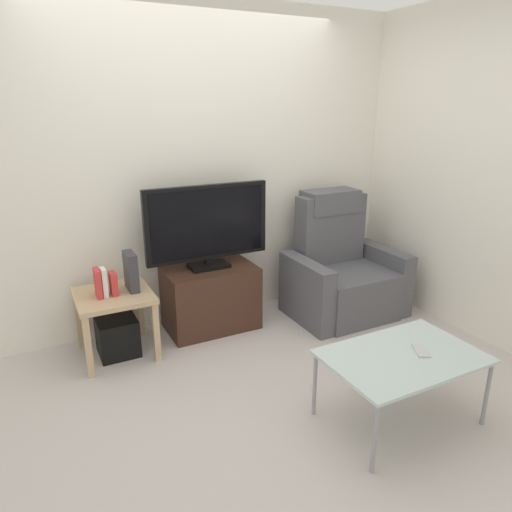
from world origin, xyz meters
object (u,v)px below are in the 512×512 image
book_leftmost (98,283)px  game_console (131,271)px  tv_stand (211,298)px  cell_phone (421,351)px  side_table (114,303)px  book_middle (104,282)px  coffee_table (403,359)px  television (208,225)px  recliner_armchair (341,272)px  book_rightmost (113,283)px  subwoofer_box (117,336)px

book_leftmost → game_console: size_ratio=0.73×
tv_stand → cell_phone: size_ratio=4.96×
side_table → book_middle: size_ratio=2.60×
side_table → coffee_table: 2.05m
television → recliner_armchair: size_ratio=0.95×
tv_stand → recliner_armchair: recliner_armchair is taller
book_rightmost → book_leftmost: bearing=180.0°
book_leftmost → cell_phone: (1.56, -1.56, -0.16)m
subwoofer_box → book_leftmost: (-0.10, -0.02, 0.46)m
television → book_middle: size_ratio=4.94×
television → book_middle: (-0.86, -0.13, -0.29)m
side_table → coffee_table: size_ratio=0.60×
book_middle → cell_phone: size_ratio=1.38×
side_table → book_rightmost: 0.17m
recliner_armchair → book_leftmost: (-2.07, 0.12, 0.23)m
tv_stand → book_leftmost: (-0.90, -0.11, 0.33)m
book_middle → cell_phone: (1.51, -1.56, -0.16)m
tv_stand → coffee_table: 1.74m
book_leftmost → coffee_table: size_ratio=0.23×
book_middle → book_rightmost: 0.07m
recliner_armchair → game_console: recliner_armchair is taller
side_table → coffee_table: side_table is taller
television → book_rightmost: bearing=-170.9°
subwoofer_box → book_leftmost: 0.47m
television → side_table: (-0.80, -0.11, -0.48)m
book_middle → book_rightmost: bearing=0.0°
coffee_table → side_table: bearing=130.5°
tv_stand → recliner_armchair: (1.17, -0.22, 0.10)m
cell_phone → recliner_armchair: bearing=98.4°
recliner_armchair → coffee_table: size_ratio=1.20×
book_leftmost → book_middle: 0.04m
tv_stand → book_rightmost: (-0.79, -0.11, 0.31)m
tv_stand → television: television is taller
tv_stand → book_middle: 0.92m
side_table → subwoofer_box: side_table is taller
side_table → television: bearing=7.6°
subwoofer_box → game_console: game_console is taller
side_table → subwoofer_box: bearing=-135.0°
game_console → cell_phone: 2.07m
book_leftmost → recliner_armchair: bearing=-3.2°
book_leftmost → television: bearing=8.1°
subwoofer_box → book_leftmost: size_ratio=1.38×
tv_stand → subwoofer_box: bearing=-173.7°
book_rightmost → subwoofer_box: bearing=107.2°
side_table → subwoofer_box: size_ratio=1.88×
subwoofer_box → book_rightmost: bearing=-72.8°
television → side_table: television is taller
book_leftmost → coffee_table: (1.43, -1.54, -0.19)m
book_middle → book_rightmost: size_ratio=1.25×
book_rightmost → cell_phone: size_ratio=1.11×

